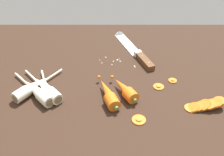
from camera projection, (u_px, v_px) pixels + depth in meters
The scene contains 13 objects.
ground_plane at pixel (112, 82), 96.70cm from camera, with size 120.00×90.00×4.00cm, color #332116.
chefs_knife at pixel (132, 48), 111.71cm from camera, with size 16.03×33.47×4.18cm.
whole_carrot at pixel (109, 94), 85.10cm from camera, with size 8.93×17.18×4.20cm.
whole_carrot_second at pixel (125, 90), 86.83cm from camera, with size 9.40×13.77×4.20cm.
parsnip_front at pixel (46, 89), 87.30cm from camera, with size 17.04×18.95×4.00cm.
parsnip_mid_left at pixel (37, 92), 86.14cm from camera, with size 17.92×18.63×4.00cm.
parsnip_mid_right at pixel (46, 89), 87.47cm from camera, with size 8.13×17.73×4.00cm.
parsnip_back at pixel (31, 88), 87.71cm from camera, with size 14.33×18.53×4.00cm.
carrot_slice_stack at pixel (205, 105), 82.07cm from camera, with size 12.87×4.89×3.71cm.
carrot_slice_stray_near at pixel (139, 119), 78.28cm from camera, with size 4.31×4.31×0.70cm.
carrot_slice_stray_mid at pixel (159, 86), 91.06cm from camera, with size 3.81×3.81×0.70cm.
carrot_slice_stray_far at pixel (173, 80), 93.89cm from camera, with size 3.05×3.05×0.70cm.
mince_crumbs at pixel (124, 61), 104.08cm from camera, with size 17.78×7.63×0.90cm.
Camera 1 is at (-0.28, -76.10, 57.69)cm, focal length 41.34 mm.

